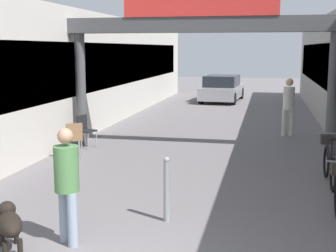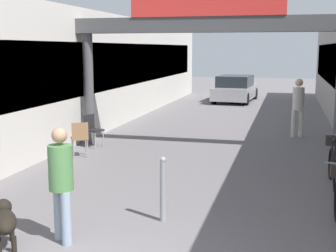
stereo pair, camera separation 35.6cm
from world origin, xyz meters
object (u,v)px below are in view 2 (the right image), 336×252
parked_car_silver (235,89)px  bollard_post_metal (163,189)px  pedestrian_carrying_crate (298,104)px  cafe_chair_wood_nearer (80,136)px  pedestrian_with_dog (61,178)px  bicycle_black_farthest (333,163)px  cafe_chair_black_farther (92,127)px  dog_on_leash (4,220)px

parked_car_silver → bollard_post_metal: bearing=-87.4°
pedestrian_carrying_crate → cafe_chair_wood_nearer: pedestrian_carrying_crate is taller
pedestrian_with_dog → bicycle_black_farthest: size_ratio=0.97×
bicycle_black_farthest → parked_car_silver: 14.76m
bollard_post_metal → parked_car_silver: bearing=92.6°
bicycle_black_farthest → cafe_chair_black_farther: (-6.11, 2.19, 0.10)m
pedestrian_carrying_crate → cafe_chair_wood_nearer: 6.74m
bicycle_black_farthest → bollard_post_metal: size_ratio=1.63×
pedestrian_carrying_crate → pedestrian_with_dog: bearing=-110.1°
pedestrian_carrying_crate → cafe_chair_wood_nearer: size_ratio=2.01×
pedestrian_carrying_crate → parked_car_silver: pedestrian_carrying_crate is taller
parked_car_silver → pedestrian_with_dog: bearing=-91.2°
pedestrian_with_dog → cafe_chair_wood_nearer: size_ratio=1.84×
cafe_chair_wood_nearer → cafe_chair_black_farther: size_ratio=1.00×
bicycle_black_farthest → cafe_chair_wood_nearer: bearing=171.0°
bicycle_black_farthest → parked_car_silver: size_ratio=0.41×
dog_on_leash → cafe_chair_black_farther: size_ratio=0.91×
pedestrian_carrying_crate → dog_on_leash: (-4.00, -9.32, -0.66)m
pedestrian_carrying_crate → cafe_chair_black_farther: (-5.50, -2.91, -0.49)m
bollard_post_metal → cafe_chair_black_farther: (-3.35, 4.95, 0.01)m
bollard_post_metal → dog_on_leash: bearing=-142.0°
cafe_chair_wood_nearer → cafe_chair_black_farther: (-0.22, 1.25, 0.00)m
cafe_chair_wood_nearer → bollard_post_metal: bearing=-49.7°
bollard_post_metal → cafe_chair_black_farther: bollard_post_metal is taller
cafe_chair_black_farther → cafe_chair_wood_nearer: bearing=-80.1°
cafe_chair_black_farther → parked_car_silver: size_ratio=0.22×
bollard_post_metal → cafe_chair_black_farther: 5.98m
dog_on_leash → parked_car_silver: bearing=86.6°
bollard_post_metal → cafe_chair_black_farther: bearing=124.1°
cafe_chair_wood_nearer → pedestrian_carrying_crate: bearing=38.3°
bicycle_black_farthest → parked_car_silver: bearing=103.8°
pedestrian_with_dog → pedestrian_carrying_crate: (3.30, 8.99, 0.10)m
pedestrian_with_dog → bicycle_black_farthest: bearing=44.9°
pedestrian_with_dog → cafe_chair_black_farther: (-2.20, 6.08, -0.39)m
pedestrian_carrying_crate → dog_on_leash: size_ratio=2.21×
pedestrian_carrying_crate → cafe_chair_wood_nearer: (-5.28, -4.17, -0.49)m
pedestrian_carrying_crate → bicycle_black_farthest: 5.17m
pedestrian_with_dog → parked_car_silver: pedestrian_with_dog is taller
dog_on_leash → cafe_chair_wood_nearer: 5.31m
pedestrian_with_dog → pedestrian_carrying_crate: size_ratio=0.91×
bicycle_black_farthest → bollard_post_metal: 3.90m
dog_on_leash → bollard_post_metal: bollard_post_metal is taller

